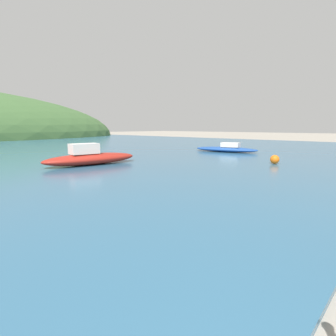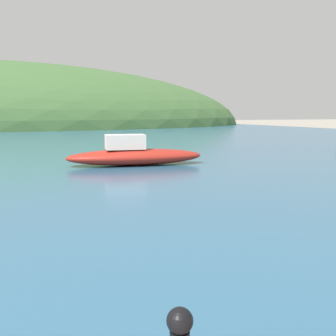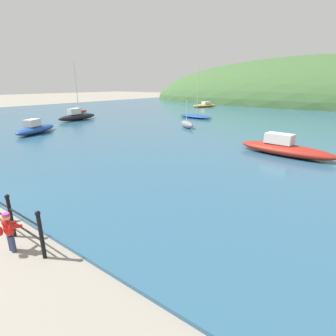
{
  "view_description": "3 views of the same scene",
  "coord_description": "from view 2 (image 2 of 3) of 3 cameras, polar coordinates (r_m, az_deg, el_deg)",
  "views": [
    {
      "loc": [
        -1.12,
        1.45,
        2.12
      ],
      "look_at": [
        4.47,
        6.73,
        0.92
      ],
      "focal_mm": 28.0,
      "sensor_mm": 36.0,
      "label": 1
    },
    {
      "loc": [
        2.0,
        0.02,
        2.05
      ],
      "look_at": [
        4.46,
        6.2,
        1.12
      ],
      "focal_mm": 42.0,
      "sensor_mm": 36.0,
      "label": 2
    },
    {
      "loc": [
        9.55,
        -0.92,
        3.86
      ],
      "look_at": [
        4.71,
        5.54,
        1.27
      ],
      "focal_mm": 28.0,
      "sensor_mm": 36.0,
      "label": 3
    }
  ],
  "objects": [
    {
      "name": "boat_twin_mast",
      "position": [
        14.89,
        -4.91,
        1.88
      ],
      "size": [
        5.31,
        2.1,
        1.15
      ],
      "color": "maroon",
      "rests_on": "water"
    }
  ]
}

